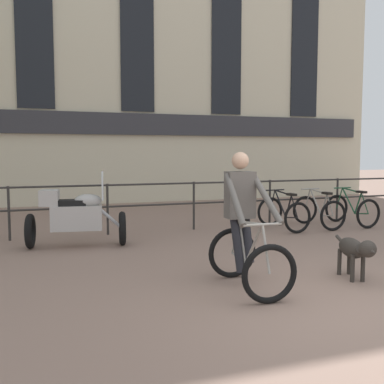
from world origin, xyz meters
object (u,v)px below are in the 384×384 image
object	(u,v)px
dog	(355,250)
parked_bicycle_mid_right	(352,210)
parked_bicycle_near_lamp	(283,213)
parked_bicycle_mid_left	(319,211)
parked_motorcycle	(76,216)
cyclist_with_bike	(245,227)

from	to	relation	value
dog	parked_bicycle_mid_right	bearing A→B (deg)	62.39
parked_bicycle_near_lamp	parked_bicycle_mid_left	xyz separation A→B (m)	(0.91, -0.00, 0.00)
parked_motorcycle	dog	bearing A→B (deg)	-126.63
cyclist_with_bike	dog	distance (m)	1.56
parked_motorcycle	parked_bicycle_near_lamp	size ratio (longest dim) A/B	1.57
dog	parked_motorcycle	xyz separation A→B (m)	(-3.30, 3.37, 0.15)
parked_bicycle_mid_left	cyclist_with_bike	bearing A→B (deg)	44.04
dog	parked_bicycle_near_lamp	size ratio (longest dim) A/B	0.87
cyclist_with_bike	parked_motorcycle	world-z (taller)	cyclist_with_bike
parked_motorcycle	parked_bicycle_mid_right	distance (m)	6.27
cyclist_with_bike	parked_motorcycle	xyz separation A→B (m)	(-1.80, 3.13, -0.20)
dog	parked_motorcycle	distance (m)	4.72
dog	parked_bicycle_mid_left	xyz separation A→B (m)	(2.05, 3.72, -0.05)
dog	parked_bicycle_near_lamp	distance (m)	3.89
parked_bicycle_near_lamp	parked_bicycle_mid_left	distance (m)	0.91
parked_bicycle_near_lamp	parked_bicycle_mid_right	world-z (taller)	same
parked_motorcycle	cyclist_with_bike	bearing A→B (deg)	-141.12
parked_motorcycle	parked_bicycle_mid_right	bearing A→B (deg)	-77.79
parked_bicycle_mid_right	cyclist_with_bike	bearing A→B (deg)	35.50
dog	parked_bicycle_mid_left	world-z (taller)	parked_bicycle_mid_left
dog	parked_bicycle_mid_right	size ratio (longest dim) A/B	0.88
dog	parked_bicycle_mid_right	distance (m)	4.76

